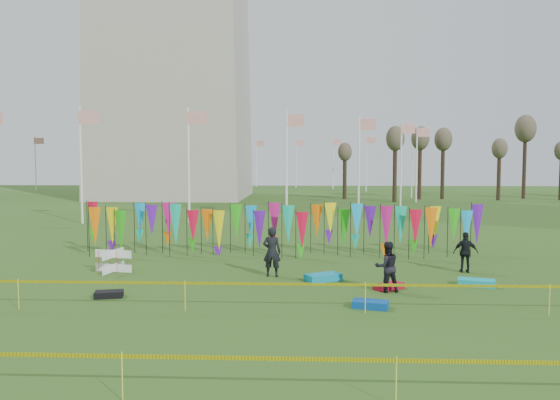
{
  "coord_description": "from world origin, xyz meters",
  "views": [
    {
      "loc": [
        1.28,
        -16.82,
        4.28
      ],
      "look_at": [
        0.28,
        6.0,
        2.67
      ],
      "focal_mm": 35.0,
      "sensor_mm": 36.0,
      "label": 1
    }
  ],
  "objects_px": {
    "kite_bag_red": "(389,286)",
    "kite_bag_turquoise": "(323,277)",
    "person_right": "(466,252)",
    "box_kite": "(113,261)",
    "kite_bag_blue": "(370,304)",
    "kite_bag_teal": "(476,283)",
    "kite_bag_black": "(109,294)",
    "person_left": "(272,252)",
    "person_mid": "(387,267)"
  },
  "relations": [
    {
      "from": "person_left",
      "to": "person_mid",
      "type": "bearing_deg",
      "value": 155.05
    },
    {
      "from": "person_right",
      "to": "kite_bag_blue",
      "type": "xyz_separation_m",
      "value": [
        -4.29,
        -5.3,
        -0.68
      ]
    },
    {
      "from": "kite_bag_turquoise",
      "to": "kite_bag_teal",
      "type": "relative_size",
      "value": 1.03
    },
    {
      "from": "kite_bag_turquoise",
      "to": "box_kite",
      "type": "bearing_deg",
      "value": 171.66
    },
    {
      "from": "kite_bag_blue",
      "to": "kite_bag_black",
      "type": "distance_m",
      "value": 8.15
    },
    {
      "from": "person_left",
      "to": "kite_bag_teal",
      "type": "height_order",
      "value": "person_left"
    },
    {
      "from": "person_right",
      "to": "box_kite",
      "type": "bearing_deg",
      "value": 9.23
    },
    {
      "from": "kite_bag_turquoise",
      "to": "kite_bag_black",
      "type": "relative_size",
      "value": 1.46
    },
    {
      "from": "person_mid",
      "to": "person_right",
      "type": "bearing_deg",
      "value": -148.12
    },
    {
      "from": "kite_bag_turquoise",
      "to": "kite_bag_red",
      "type": "relative_size",
      "value": 1.19
    },
    {
      "from": "kite_bag_red",
      "to": "kite_bag_black",
      "type": "bearing_deg",
      "value": -170.63
    },
    {
      "from": "person_left",
      "to": "person_right",
      "type": "height_order",
      "value": "person_left"
    },
    {
      "from": "person_left",
      "to": "kite_bag_black",
      "type": "xyz_separation_m",
      "value": [
        -4.96,
        -3.37,
        -0.83
      ]
    },
    {
      "from": "person_left",
      "to": "kite_bag_blue",
      "type": "relative_size",
      "value": 1.81
    },
    {
      "from": "kite_bag_red",
      "to": "kite_bag_teal",
      "type": "distance_m",
      "value": 3.14
    },
    {
      "from": "person_left",
      "to": "kite_bag_red",
      "type": "xyz_separation_m",
      "value": [
        4.05,
        -1.88,
        -0.83
      ]
    },
    {
      "from": "kite_bag_teal",
      "to": "kite_bag_turquoise",
      "type": "bearing_deg",
      "value": 173.46
    },
    {
      "from": "person_mid",
      "to": "kite_bag_turquoise",
      "type": "height_order",
      "value": "person_mid"
    },
    {
      "from": "person_mid",
      "to": "kite_bag_black",
      "type": "xyz_separation_m",
      "value": [
        -8.88,
        -1.11,
        -0.73
      ]
    },
    {
      "from": "kite_bag_black",
      "to": "kite_bag_teal",
      "type": "distance_m",
      "value": 12.27
    },
    {
      "from": "person_right",
      "to": "kite_bag_red",
      "type": "height_order",
      "value": "person_right"
    },
    {
      "from": "kite_bag_blue",
      "to": "kite_bag_red",
      "type": "xyz_separation_m",
      "value": [
        0.91,
        2.39,
        -0.01
      ]
    },
    {
      "from": "person_right",
      "to": "kite_bag_red",
      "type": "bearing_deg",
      "value": 47.76
    },
    {
      "from": "person_right",
      "to": "kite_bag_blue",
      "type": "bearing_deg",
      "value": 58.01
    },
    {
      "from": "person_left",
      "to": "kite_bag_turquoise",
      "type": "xyz_separation_m",
      "value": [
        1.88,
        -0.68,
        -0.8
      ]
    },
    {
      "from": "person_mid",
      "to": "person_right",
      "type": "relative_size",
      "value": 1.06
    },
    {
      "from": "kite_bag_black",
      "to": "kite_bag_blue",
      "type": "bearing_deg",
      "value": -6.34
    },
    {
      "from": "kite_bag_red",
      "to": "kite_bag_black",
      "type": "distance_m",
      "value": 9.13
    },
    {
      "from": "person_right",
      "to": "kite_bag_teal",
      "type": "bearing_deg",
      "value": 89.68
    },
    {
      "from": "person_mid",
      "to": "kite_bag_teal",
      "type": "height_order",
      "value": "person_mid"
    },
    {
      "from": "kite_bag_blue",
      "to": "kite_bag_red",
      "type": "height_order",
      "value": "kite_bag_blue"
    },
    {
      "from": "person_right",
      "to": "kite_bag_black",
      "type": "height_order",
      "value": "person_right"
    },
    {
      "from": "person_left",
      "to": "kite_bag_turquoise",
      "type": "distance_m",
      "value": 2.16
    },
    {
      "from": "kite_bag_black",
      "to": "kite_bag_teal",
      "type": "relative_size",
      "value": 0.71
    },
    {
      "from": "kite_bag_blue",
      "to": "person_right",
      "type": "bearing_deg",
      "value": 51.02
    },
    {
      "from": "kite_bag_turquoise",
      "to": "kite_bag_black",
      "type": "height_order",
      "value": "kite_bag_turquoise"
    },
    {
      "from": "person_mid",
      "to": "kite_bag_black",
      "type": "relative_size",
      "value": 1.93
    },
    {
      "from": "kite_bag_red",
      "to": "kite_bag_turquoise",
      "type": "bearing_deg",
      "value": 150.94
    },
    {
      "from": "kite_bag_turquoise",
      "to": "kite_bag_teal",
      "type": "xyz_separation_m",
      "value": [
        5.25,
        -0.6,
        -0.01
      ]
    },
    {
      "from": "person_right",
      "to": "person_mid",
      "type": "bearing_deg",
      "value": 50.11
    },
    {
      "from": "box_kite",
      "to": "person_right",
      "type": "height_order",
      "value": "person_right"
    },
    {
      "from": "box_kite",
      "to": "person_left",
      "type": "bearing_deg",
      "value": -4.63
    },
    {
      "from": "person_left",
      "to": "person_right",
      "type": "xyz_separation_m",
      "value": [
        7.43,
        1.03,
        -0.14
      ]
    },
    {
      "from": "kite_bag_teal",
      "to": "kite_bag_blue",
      "type": "bearing_deg",
      "value": -143.21
    },
    {
      "from": "person_mid",
      "to": "kite_bag_turquoise",
      "type": "bearing_deg",
      "value": -49.03
    },
    {
      "from": "kite_bag_turquoise",
      "to": "kite_bag_black",
      "type": "distance_m",
      "value": 7.36
    },
    {
      "from": "kite_bag_turquoise",
      "to": "kite_bag_red",
      "type": "bearing_deg",
      "value": -29.06
    },
    {
      "from": "person_right",
      "to": "kite_bag_black",
      "type": "xyz_separation_m",
      "value": [
        -12.39,
        -4.4,
        -0.68
      ]
    },
    {
      "from": "kite_bag_black",
      "to": "person_right",
      "type": "bearing_deg",
      "value": 19.56
    },
    {
      "from": "person_left",
      "to": "kite_bag_black",
      "type": "distance_m",
      "value": 6.06
    }
  ]
}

